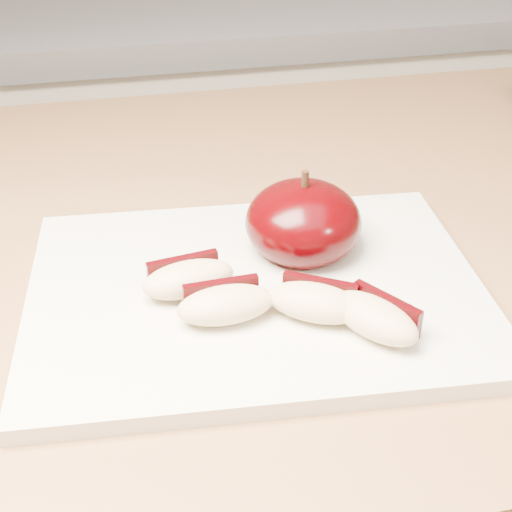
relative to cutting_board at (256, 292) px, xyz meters
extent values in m
cube|color=silver|center=(0.09, 0.81, -0.46)|extent=(2.40, 0.60, 0.90)
cube|color=#92653F|center=(0.09, 0.11, -0.03)|extent=(1.64, 0.64, 0.04)
cube|color=silver|center=(0.00, 0.00, 0.00)|extent=(0.35, 0.26, 0.01)
ellipsoid|color=black|center=(0.05, 0.04, 0.03)|extent=(0.11, 0.11, 0.06)
cylinder|color=black|center=(0.05, 0.04, 0.07)|extent=(0.01, 0.01, 0.01)
ellipsoid|color=#DABC8A|center=(-0.05, 0.00, 0.02)|extent=(0.07, 0.04, 0.02)
cube|color=black|center=(-0.05, 0.01, 0.02)|extent=(0.05, 0.01, 0.02)
ellipsoid|color=#DABC8A|center=(-0.03, -0.03, 0.02)|extent=(0.07, 0.04, 0.02)
cube|color=black|center=(-0.03, -0.02, 0.02)|extent=(0.05, 0.01, 0.02)
ellipsoid|color=#DABC8A|center=(0.03, -0.04, 0.02)|extent=(0.07, 0.06, 0.02)
cube|color=black|center=(0.04, -0.03, 0.02)|extent=(0.05, 0.03, 0.02)
ellipsoid|color=#DABC8A|center=(0.06, -0.07, 0.02)|extent=(0.06, 0.07, 0.02)
cube|color=black|center=(0.08, -0.06, 0.02)|extent=(0.03, 0.05, 0.02)
camera|label=1|loc=(-0.09, -0.41, 0.31)|focal=50.00mm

